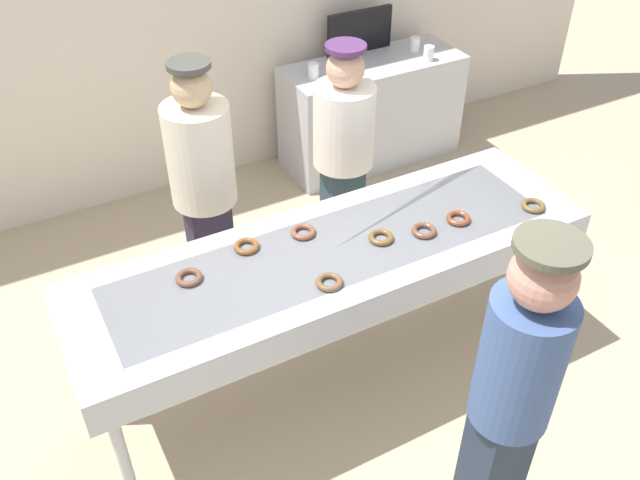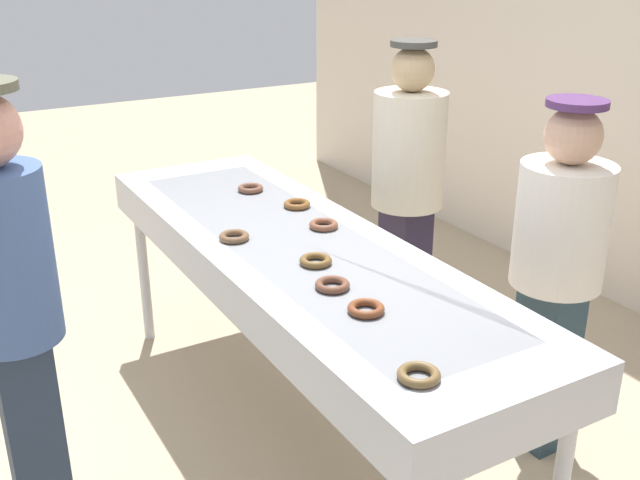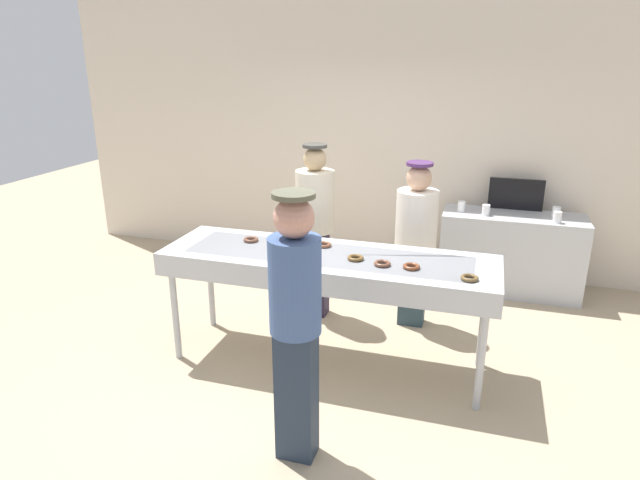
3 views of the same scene
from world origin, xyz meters
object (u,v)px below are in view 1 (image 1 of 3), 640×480
object	(u,v)px
fryer_conveyor	(334,263)
paper_cup_3	(313,71)
worker_baker	(203,183)
paper_cup_0	(415,44)
chocolate_donut_5	(246,246)
paper_cup_2	(348,68)
paper_cup_1	(429,53)
chocolate_donut_2	(381,237)
customer_waiting	(511,397)
worker_assistant	(343,146)
menu_display	(360,31)
chocolate_donut_3	(458,218)
chocolate_donut_4	(189,277)
prep_counter	(371,112)
chocolate_donut_1	(533,206)
chocolate_donut_7	(329,282)
chocolate_donut_0	(424,231)
chocolate_donut_6	(303,232)

from	to	relation	value
fryer_conveyor	paper_cup_3	xyz separation A→B (m)	(0.92, 1.97, 0.04)
worker_baker	paper_cup_0	distance (m)	2.54
chocolate_donut_5	paper_cup_2	bearing A→B (deg)	47.23
paper_cup_1	paper_cup_2	distance (m)	0.69
chocolate_donut_2	customer_waiting	bearing A→B (deg)	-95.44
worker_assistant	menu_display	xyz separation A→B (m)	(0.90, 1.31, 0.12)
chocolate_donut_3	chocolate_donut_4	distance (m)	1.41
chocolate_donut_4	prep_counter	world-z (taller)	chocolate_donut_4
chocolate_donut_1	prep_counter	world-z (taller)	chocolate_donut_1
chocolate_donut_2	worker_baker	distance (m)	1.07
menu_display	prep_counter	bearing A→B (deg)	-90.00
fryer_conveyor	paper_cup_0	distance (m)	2.76
chocolate_donut_7	menu_display	distance (m)	2.94
worker_assistant	paper_cup_1	bearing A→B (deg)	-136.41
chocolate_donut_0	chocolate_donut_4	world-z (taller)	same
chocolate_donut_1	customer_waiting	world-z (taller)	customer_waiting
worker_assistant	customer_waiting	distance (m)	2.11
chocolate_donut_4	chocolate_donut_3	bearing A→B (deg)	-9.11
fryer_conveyor	paper_cup_3	size ratio (longest dim) A/B	23.61
paper_cup_1	paper_cup_3	xyz separation A→B (m)	(-0.94, 0.14, 0.00)
paper_cup_2	menu_display	world-z (taller)	menu_display
chocolate_donut_2	chocolate_donut_4	world-z (taller)	same
chocolate_donut_0	chocolate_donut_4	bearing A→B (deg)	169.14
worker_baker	menu_display	distance (m)	2.31
paper_cup_2	worker_assistant	bearing A→B (deg)	-121.55
chocolate_donut_5	prep_counter	bearing A→B (deg)	43.92
fryer_conveyor	chocolate_donut_5	size ratio (longest dim) A/B	20.96
paper_cup_0	worker_baker	bearing A→B (deg)	-152.13
fryer_conveyor	paper_cup_3	world-z (taller)	paper_cup_3
chocolate_donut_6	menu_display	world-z (taller)	menu_display
fryer_conveyor	chocolate_donut_2	bearing A→B (deg)	-11.40
customer_waiting	paper_cup_2	xyz separation A→B (m)	(1.04, 3.04, -0.07)
prep_counter	paper_cup_1	bearing A→B (deg)	-23.36
chocolate_donut_5	paper_cup_0	xyz separation A→B (m)	(2.26, 1.82, -0.06)
chocolate_donut_6	prep_counter	bearing A→B (deg)	49.40
paper_cup_0	chocolate_donut_0	bearing A→B (deg)	-123.60
chocolate_donut_0	chocolate_donut_6	xyz separation A→B (m)	(-0.54, 0.28, 0.00)
chocolate_donut_7	worker_assistant	distance (m)	1.35
paper_cup_0	chocolate_donut_4	bearing A→B (deg)	-143.64
paper_cup_1	paper_cup_3	bearing A→B (deg)	171.31
fryer_conveyor	worker_baker	xyz separation A→B (m)	(-0.37, 0.84, 0.11)
prep_counter	chocolate_donut_4	bearing A→B (deg)	-139.38
chocolate_donut_6	worker_assistant	bearing A→B (deg)	48.17
prep_counter	worker_baker	bearing A→B (deg)	-147.87
chocolate_donut_4	paper_cup_0	world-z (taller)	chocolate_donut_4
paper_cup_2	chocolate_donut_7	bearing A→B (deg)	-122.18
chocolate_donut_1	menu_display	distance (m)	2.45
chocolate_donut_1	prep_counter	size ratio (longest dim) A/B	0.09
chocolate_donut_4	chocolate_donut_5	bearing A→B (deg)	14.77
chocolate_donut_1	chocolate_donut_5	world-z (taller)	same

